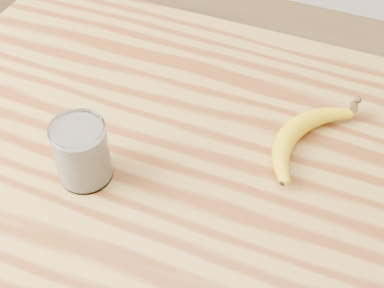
% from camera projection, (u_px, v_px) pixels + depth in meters
% --- Properties ---
extents(table, '(1.20, 0.80, 0.90)m').
position_uv_depth(table, '(203.00, 197.00, 1.04)').
color(table, '#A17738').
rests_on(table, ground).
extents(smoothie_glass, '(0.09, 0.09, 0.11)m').
position_uv_depth(smoothie_glass, '(82.00, 153.00, 0.87)').
color(smoothie_glass, white).
rests_on(smoothie_glass, table).
extents(banana, '(0.21, 0.33, 0.04)m').
position_uv_depth(banana, '(292.00, 131.00, 0.95)').
color(banana, gold).
rests_on(banana, table).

